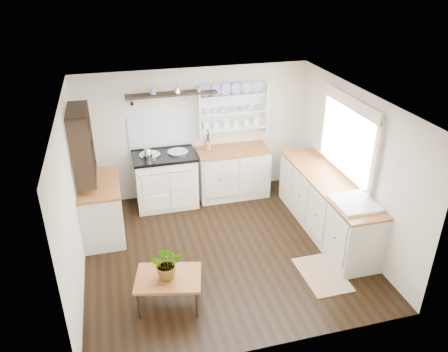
{
  "coord_description": "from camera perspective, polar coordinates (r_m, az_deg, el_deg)",
  "views": [
    {
      "loc": [
        -1.35,
        -5.17,
        3.95
      ],
      "look_at": [
        0.08,
        0.25,
        1.1
      ],
      "focal_mm": 35.0,
      "sensor_mm": 36.0,
      "label": 1
    }
  ],
  "objects": [
    {
      "name": "wall_left",
      "position": [
        5.91,
        -19.3,
        -2.96
      ],
      "size": [
        0.02,
        3.8,
        2.3
      ],
      "primitive_type": "cube",
      "color": "beige",
      "rests_on": "ground"
    },
    {
      "name": "back_cabinets",
      "position": [
        7.86,
        1.12,
        0.58
      ],
      "size": [
        1.27,
        0.63,
        0.9
      ],
      "color": "beige",
      "rests_on": "floor"
    },
    {
      "name": "plate_rack",
      "position": [
        7.69,
        1.02,
        8.81
      ],
      "size": [
        1.2,
        0.22,
        0.9
      ],
      "color": "white",
      "rests_on": "wall_back"
    },
    {
      "name": "potted_plant",
      "position": [
        5.38,
        -7.43,
        -11.18
      ],
      "size": [
        0.44,
        0.4,
        0.43
      ],
      "primitive_type": "imported",
      "rotation": [
        0.0,
        0.0,
        -0.19
      ],
      "color": "#3F7233",
      "rests_on": "center_table"
    },
    {
      "name": "center_table",
      "position": [
        5.55,
        -7.27,
        -13.31
      ],
      "size": [
        0.9,
        0.73,
        0.43
      ],
      "rotation": [
        0.0,
        0.0,
        -0.23
      ],
      "color": "brown",
      "rests_on": "floor"
    },
    {
      "name": "belfast_sink",
      "position": [
        6.29,
        16.59,
        -4.32
      ],
      "size": [
        0.55,
        0.6,
        0.45
      ],
      "color": "white",
      "rests_on": "right_cabinets"
    },
    {
      "name": "wall_right",
      "position": [
        6.76,
        16.46,
        1.33
      ],
      "size": [
        0.02,
        3.8,
        2.3
      ],
      "primitive_type": "cube",
      "color": "beige",
      "rests_on": "ground"
    },
    {
      "name": "floor_rug",
      "position": [
        6.32,
        12.69,
        -12.44
      ],
      "size": [
        0.56,
        0.86,
        0.02
      ],
      "primitive_type": "cube",
      "rotation": [
        0.0,
        0.0,
        0.01
      ],
      "color": "#A1745D",
      "rests_on": "floor"
    },
    {
      "name": "right_cabinets",
      "position": [
        7.01,
        13.21,
        -3.68
      ],
      "size": [
        0.62,
        2.43,
        0.9
      ],
      "color": "beige",
      "rests_on": "floor"
    },
    {
      "name": "high_shelf",
      "position": [
        7.3,
        -6.87,
        10.52
      ],
      "size": [
        1.5,
        0.29,
        0.16
      ],
      "color": "black",
      "rests_on": "wall_back"
    },
    {
      "name": "window",
      "position": [
        6.7,
        15.91,
        5.02
      ],
      "size": [
        0.08,
        1.55,
        1.22
      ],
      "color": "white",
      "rests_on": "wall_right"
    },
    {
      "name": "utensil_crock",
      "position": [
        7.61,
        -2.15,
        4.01
      ],
      "size": [
        0.13,
        0.13,
        0.15
      ],
      "primitive_type": "cylinder",
      "color": "#AC563F",
      "rests_on": "back_cabinets"
    },
    {
      "name": "left_shelving",
      "position": [
        6.54,
        -18.09,
        4.06
      ],
      "size": [
        0.28,
        0.8,
        1.05
      ],
      "primitive_type": "cube",
      "color": "black",
      "rests_on": "wall_left"
    },
    {
      "name": "aga_cooker",
      "position": [
        7.61,
        -7.62,
        -0.39
      ],
      "size": [
        1.06,
        0.74,
        0.98
      ],
      "color": "white",
      "rests_on": "floor"
    },
    {
      "name": "kettle",
      "position": [
        7.25,
        -9.94,
        2.79
      ],
      "size": [
        0.17,
        0.17,
        0.21
      ],
      "primitive_type": null,
      "color": "silver",
      "rests_on": "aga_cooker"
    },
    {
      "name": "ceiling",
      "position": [
        5.59,
        -0.19,
        9.79
      ],
      "size": [
        4.0,
        3.8,
        0.01
      ],
      "primitive_type": "cube",
      "color": "white",
      "rests_on": "wall_back"
    },
    {
      "name": "floor",
      "position": [
        6.64,
        -0.16,
        -9.53
      ],
      "size": [
        4.0,
        3.8,
        0.01
      ],
      "primitive_type": "cube",
      "color": "black",
      "rests_on": "ground"
    },
    {
      "name": "wall_back",
      "position": [
        7.72,
        -3.75,
        5.63
      ],
      "size": [
        4.0,
        0.02,
        2.3
      ],
      "primitive_type": "cube",
      "color": "beige",
      "rests_on": "ground"
    },
    {
      "name": "left_cabinets",
      "position": [
        7.01,
        -15.7,
        -4.03
      ],
      "size": [
        0.62,
        1.13,
        0.9
      ],
      "color": "beige",
      "rests_on": "floor"
    }
  ]
}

